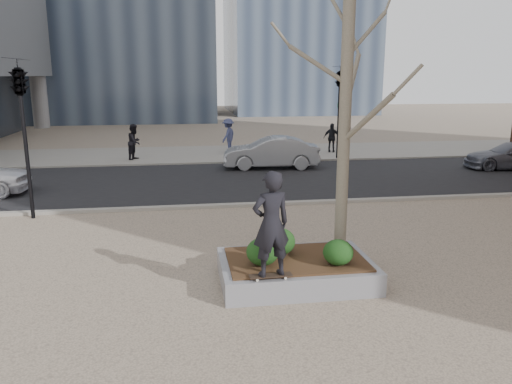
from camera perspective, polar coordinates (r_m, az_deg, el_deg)
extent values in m
plane|color=tan|center=(10.06, -1.13, -10.49)|extent=(120.00, 120.00, 0.00)
cube|color=black|center=(19.59, -4.95, 1.26)|extent=(60.00, 8.00, 0.02)
cube|color=gray|center=(26.47, -5.95, 4.35)|extent=(60.00, 6.00, 0.02)
cube|color=gray|center=(10.14, 4.55, -8.95)|extent=(3.00, 2.00, 0.45)
cube|color=#382314|center=(10.05, 4.57, -7.66)|extent=(2.70, 1.70, 0.04)
ellipsoid|color=#163912|center=(9.59, 0.75, -6.84)|extent=(0.62, 0.62, 0.53)
ellipsoid|color=black|center=(10.14, 2.69, -5.67)|extent=(0.64, 0.64, 0.55)
ellipsoid|color=#123410|center=(9.73, 9.37, -6.82)|extent=(0.58, 0.58, 0.49)
imported|color=black|center=(8.80, 1.73, -3.68)|extent=(0.78, 0.60, 1.92)
imported|color=gray|center=(22.15, 1.72, 4.54)|extent=(4.32, 1.84, 1.38)
imported|color=slate|center=(24.68, 27.25, 3.71)|extent=(4.27, 2.38, 1.17)
imported|color=black|center=(25.11, -13.71, 5.59)|extent=(0.93, 1.02, 1.72)
imported|color=#3A4068|center=(26.82, -3.19, 6.49)|extent=(1.16, 1.34, 1.80)
imported|color=black|center=(27.08, 8.68, 6.14)|extent=(0.98, 0.71, 1.54)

